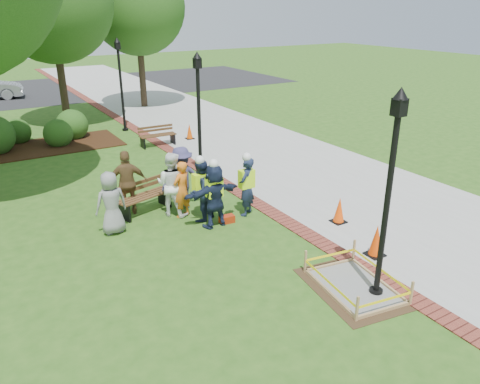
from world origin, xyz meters
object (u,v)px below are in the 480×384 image
lamp_near (390,182)px  hivis_worker_c (201,189)px  hivis_worker_a (214,194)px  cone_front (376,241)px  wet_concrete_pad (355,278)px  hivis_worker_b (246,184)px  bench_near (145,203)px

lamp_near → hivis_worker_c: bearing=105.7°
lamp_near → hivis_worker_a: (-1.32, 4.58, -1.54)m
cone_front → wet_concrete_pad: bearing=-151.7°
lamp_near → hivis_worker_b: (-0.19, 4.77, -1.56)m
wet_concrete_pad → cone_front: size_ratio=3.13×
bench_near → hivis_worker_c: size_ratio=0.93×
bench_near → lamp_near: bearing=-67.9°
wet_concrete_pad → lamp_near: lamp_near is taller
cone_front → hivis_worker_a: (-2.48, 3.44, 0.55)m
hivis_worker_b → hivis_worker_a: bearing=-170.3°
bench_near → cone_front: (3.77, -5.29, 0.10)m
cone_front → lamp_near: (-1.16, -1.14, 2.09)m
wet_concrete_pad → bench_near: size_ratio=1.45×
wet_concrete_pad → hivis_worker_c: 4.94m
bench_near → cone_front: bench_near is taller
hivis_worker_b → hivis_worker_c: bearing=164.5°
wet_concrete_pad → cone_front: 1.59m
lamp_near → cone_front: bearing=44.4°
hivis_worker_c → wet_concrete_pad: bearing=-75.7°
hivis_worker_a → lamp_near: bearing=-74.0°
hivis_worker_a → hivis_worker_b: size_ratio=1.03×
bench_near → hivis_worker_c: bearing=-48.1°
lamp_near → hivis_worker_b: lamp_near is taller
wet_concrete_pad → cone_front: (1.39, 0.75, 0.15)m
wet_concrete_pad → hivis_worker_c: hivis_worker_c is taller
bench_near → lamp_near: (2.61, -6.42, 2.19)m
cone_front → hivis_worker_a: 4.28m
cone_front → hivis_worker_a: bearing=125.7°
bench_near → hivis_worker_b: size_ratio=0.94×
wet_concrete_pad → cone_front: cone_front is taller
wet_concrete_pad → bench_near: 6.49m
wet_concrete_pad → hivis_worker_b: bearing=89.4°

